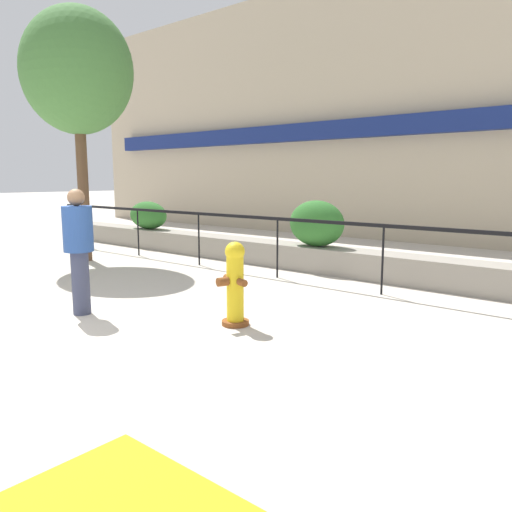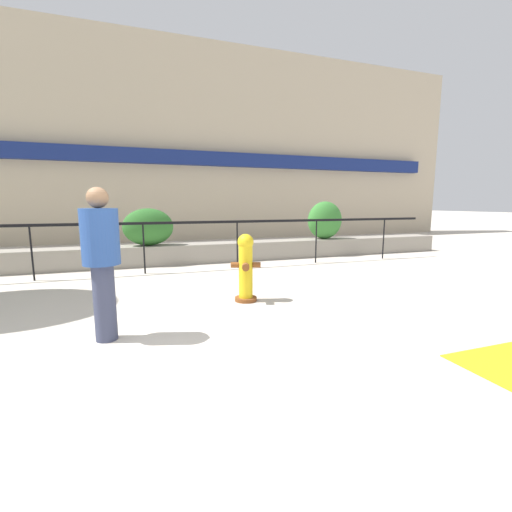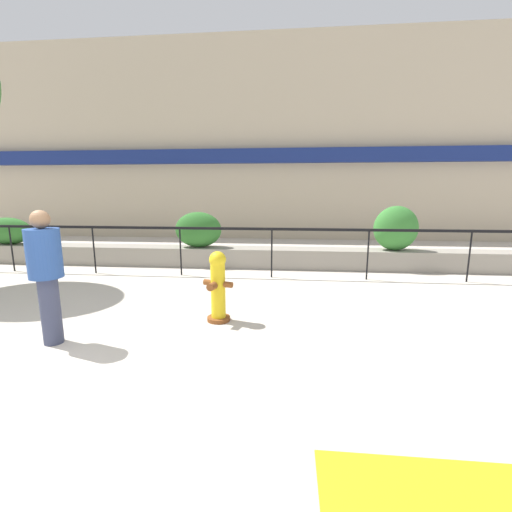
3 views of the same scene
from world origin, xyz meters
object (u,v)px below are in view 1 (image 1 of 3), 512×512
street_tree (77,72)px  pedestrian (79,244)px  fire_hydrant (235,283)px  hedge_bush_0 (148,215)px  hedge_bush_1 (316,223)px

street_tree → pedestrian: size_ratio=3.19×
fire_hydrant → pedestrian: 2.26m
fire_hydrant → street_tree: bearing=165.6°
hedge_bush_0 → fire_hydrant: hedge_bush_0 is taller
hedge_bush_1 → pedestrian: bearing=-97.6°
fire_hydrant → street_tree: size_ratio=0.20×
fire_hydrant → hedge_bush_0: bearing=150.2°
hedge_bush_0 → street_tree: street_tree is taller
hedge_bush_1 → hedge_bush_0: bearing=180.0°
hedge_bush_1 → street_tree: bearing=-153.6°
hedge_bush_0 → street_tree: 4.08m
pedestrian → fire_hydrant: bearing=26.4°
hedge_bush_0 → street_tree: size_ratio=0.25×
street_tree → pedestrian: (4.06, -2.54, -3.15)m
pedestrian → street_tree: bearing=148.0°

